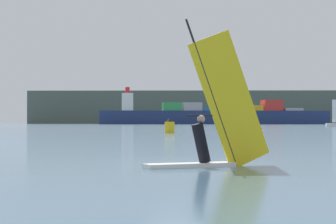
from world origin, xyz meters
The scene contains 5 objects.
ground_plane centered at (0.00, 0.00, 0.00)m, with size 4000.00×4000.00×0.00m, color #476B84.
windsurfer centered at (-0.02, -2.09, 1.04)m, with size 3.80×1.12×4.16m.
cargo_ship centered at (159.98, 561.14, 8.70)m, with size 217.98×56.24×35.00m.
distant_headland centered at (474.35, 967.13, 24.14)m, with size 939.15×302.47×48.28m, color #4C564C.
channel_buoy centered at (10.84, 54.57, 0.82)m, with size 1.17×1.17×1.85m.
Camera 1 is at (-4.73, -18.91, 1.21)m, focal length 67.78 mm.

